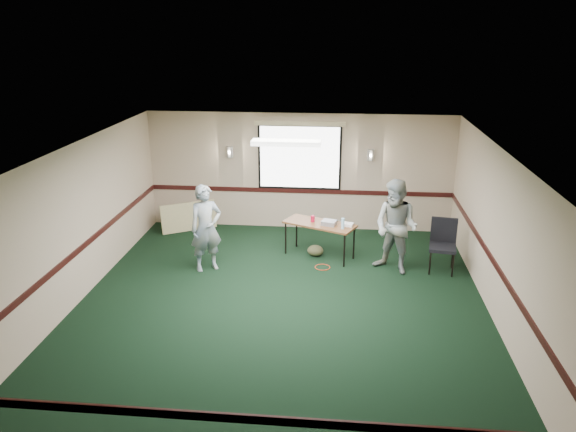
# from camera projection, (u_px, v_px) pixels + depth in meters

# --- Properties ---
(ground) EXTENTS (8.00, 8.00, 0.00)m
(ground) POSITION_uv_depth(u_px,v_px,m) (281.00, 307.00, 9.57)
(ground) COLOR black
(ground) RESTS_ON ground
(room_shell) EXTENTS (8.00, 8.02, 8.00)m
(room_shell) POSITION_uv_depth(u_px,v_px,m) (292.00, 184.00, 11.06)
(room_shell) COLOR tan
(room_shell) RESTS_ON ground
(folding_table) EXTENTS (1.57, 1.13, 0.73)m
(folding_table) POSITION_uv_depth(u_px,v_px,m) (320.00, 226.00, 11.45)
(folding_table) COLOR brown
(folding_table) RESTS_ON ground
(projector) EXTENTS (0.34, 0.30, 0.09)m
(projector) POSITION_uv_depth(u_px,v_px,m) (329.00, 223.00, 11.31)
(projector) COLOR gray
(projector) RESTS_ON folding_table
(game_console) EXTENTS (0.25, 0.22, 0.05)m
(game_console) POSITION_uv_depth(u_px,v_px,m) (348.00, 224.00, 11.28)
(game_console) COLOR white
(game_console) RESTS_ON folding_table
(red_cup) EXTENTS (0.08, 0.08, 0.13)m
(red_cup) POSITION_uv_depth(u_px,v_px,m) (313.00, 219.00, 11.50)
(red_cup) COLOR #BB0C2B
(red_cup) RESTS_ON folding_table
(water_bottle) EXTENTS (0.07, 0.07, 0.22)m
(water_bottle) POSITION_uv_depth(u_px,v_px,m) (343.00, 224.00, 11.08)
(water_bottle) COLOR #98D5F9
(water_bottle) RESTS_ON folding_table
(duffel_bag) EXTENTS (0.40, 0.36, 0.23)m
(duffel_bag) POSITION_uv_depth(u_px,v_px,m) (315.00, 251.00, 11.64)
(duffel_bag) COLOR #434026
(duffel_bag) RESTS_ON ground
(cable_coil) EXTENTS (0.37, 0.37, 0.02)m
(cable_coil) POSITION_uv_depth(u_px,v_px,m) (323.00, 267.00, 11.12)
(cable_coil) COLOR red
(cable_coil) RESTS_ON ground
(folded_table) EXTENTS (1.20, 0.83, 0.66)m
(folded_table) POSITION_uv_depth(u_px,v_px,m) (189.00, 217.00, 13.04)
(folded_table) COLOR tan
(folded_table) RESTS_ON ground
(conference_chair) EXTENTS (0.57, 0.59, 1.03)m
(conference_chair) POSITION_uv_depth(u_px,v_px,m) (443.00, 241.00, 10.86)
(conference_chair) COLOR black
(conference_chair) RESTS_ON ground
(person_left) EXTENTS (0.74, 0.67, 1.71)m
(person_left) POSITION_uv_depth(u_px,v_px,m) (206.00, 228.00, 10.79)
(person_left) COLOR #3D5A87
(person_left) RESTS_ON ground
(person_right) EXTENTS (1.13, 1.07, 1.83)m
(person_right) POSITION_uv_depth(u_px,v_px,m) (396.00, 227.00, 10.67)
(person_right) COLOR #7795BA
(person_right) RESTS_ON ground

